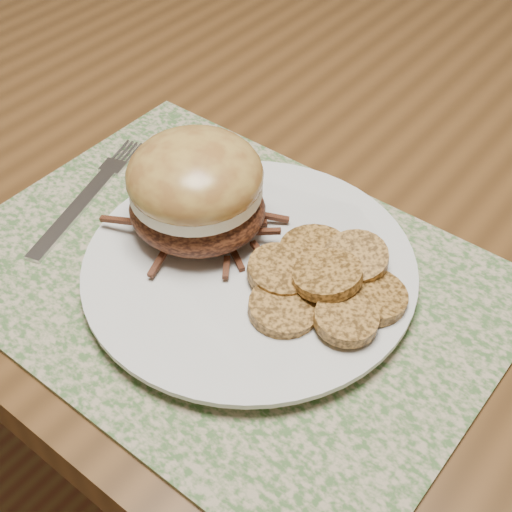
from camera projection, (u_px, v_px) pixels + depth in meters
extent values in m
plane|color=brown|center=(311.00, 473.00, 1.29)|extent=(3.50, 3.50, 0.00)
cube|color=#573619|center=(347.00, 141.00, 0.77)|extent=(1.50, 0.90, 0.04)
cylinder|color=#573619|center=(165.00, 84.00, 1.56)|extent=(0.06, 0.06, 0.71)
cube|color=#436333|center=(226.00, 279.00, 0.60)|extent=(0.45, 0.33, 0.00)
cylinder|color=silver|center=(250.00, 269.00, 0.59)|extent=(0.26, 0.26, 0.02)
ellipsoid|color=black|center=(197.00, 208.00, 0.60)|extent=(0.14, 0.13, 0.05)
cylinder|color=beige|center=(196.00, 187.00, 0.58)|extent=(0.13, 0.13, 0.01)
ellipsoid|color=#A27A35|center=(195.00, 175.00, 0.57)|extent=(0.13, 0.13, 0.06)
cylinder|color=#A16E2F|center=(315.00, 251.00, 0.59)|extent=(0.07, 0.07, 0.01)
cylinder|color=#A16E2F|center=(356.00, 258.00, 0.57)|extent=(0.08, 0.08, 0.02)
cylinder|color=#A16E2F|center=(368.00, 295.00, 0.55)|extent=(0.09, 0.09, 0.02)
cylinder|color=#A16E2F|center=(281.00, 271.00, 0.57)|extent=(0.06, 0.06, 0.02)
cylinder|color=#A16E2F|center=(327.00, 275.00, 0.55)|extent=(0.08, 0.08, 0.02)
cylinder|color=#A16E2F|center=(346.00, 319.00, 0.53)|extent=(0.07, 0.07, 0.01)
cylinder|color=#A16E2F|center=(284.00, 308.00, 0.54)|extent=(0.07, 0.07, 0.02)
cube|color=silver|center=(73.00, 214.00, 0.65)|extent=(0.05, 0.13, 0.00)
cube|color=silver|center=(113.00, 167.00, 0.70)|extent=(0.03, 0.03, 0.00)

